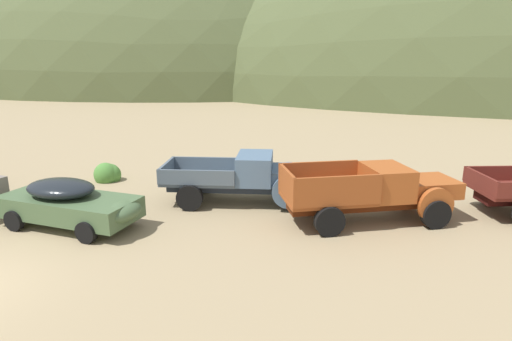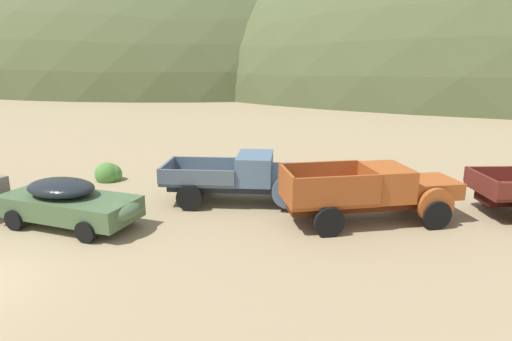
{
  "view_description": "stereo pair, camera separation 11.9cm",
  "coord_description": "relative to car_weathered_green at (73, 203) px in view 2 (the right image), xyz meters",
  "views": [
    {
      "loc": [
        8.78,
        -7.77,
        5.41
      ],
      "look_at": [
        6.27,
        7.15,
        1.42
      ],
      "focal_mm": 30.24,
      "sensor_mm": 36.0,
      "label": 1
    },
    {
      "loc": [
        8.89,
        -7.75,
        5.41
      ],
      "look_at": [
        6.27,
        7.15,
        1.42
      ],
      "focal_mm": 30.24,
      "sensor_mm": 36.0,
      "label": 2
    }
  ],
  "objects": [
    {
      "name": "bush_back_edge",
      "position": [
        -1.59,
        5.22,
        -0.53
      ],
      "size": [
        1.16,
        1.09,
        1.1
      ],
      "color": "#4C8438",
      "rests_on": "ground"
    },
    {
      "name": "car_weathered_green",
      "position": [
        0.0,
        0.0,
        0.0
      ],
      "size": [
        5.07,
        2.64,
        1.57
      ],
      "rotation": [
        0.0,
        0.0,
        -0.18
      ],
      "color": "#47603D",
      "rests_on": "ground"
    },
    {
      "name": "truck_oxide_orange",
      "position": [
        9.97,
        2.27,
        0.19
      ],
      "size": [
        6.18,
        3.79,
        1.91
      ],
      "rotation": [
        0.0,
        0.0,
        0.34
      ],
      "color": "#51220D",
      "rests_on": "ground"
    },
    {
      "name": "hill_far_right",
      "position": [
        -23.44,
        77.23,
        -0.82
      ],
      "size": [
        98.74,
        80.24,
        54.95
      ],
      "primitive_type": "ellipsoid",
      "color": "#4C5633",
      "rests_on": "ground"
    },
    {
      "name": "hill_far_left",
      "position": [
        11.82,
        71.87,
        -0.82
      ],
      "size": [
        89.77,
        57.36,
        40.76
      ],
      "primitive_type": "ellipsoid",
      "color": "#56603D",
      "rests_on": "ground"
    },
    {
      "name": "truck_chalk_blue",
      "position": [
        5.33,
        3.41,
        0.19
      ],
      "size": [
        6.01,
        2.83,
        1.89
      ],
      "rotation": [
        0.0,
        0.0,
        0.09
      ],
      "color": "#262D39",
      "rests_on": "ground"
    }
  ]
}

